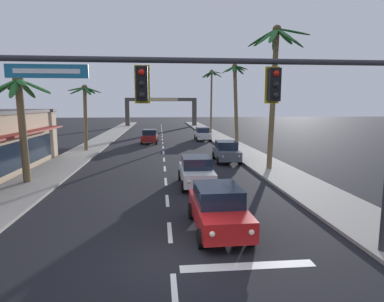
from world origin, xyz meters
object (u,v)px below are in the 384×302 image
(palm_left_third, at_px, (85,104))
(town_gateway_arch, at_px, (161,108))
(sedan_oncoming_far, at_px, (150,136))
(sedan_lead_at_stop_bar, at_px, (218,208))
(palm_left_second, at_px, (21,109))
(palm_right_second, at_px, (275,69))
(sedan_parked_nearest_kerb, at_px, (203,134))
(sedan_third_in_queue, at_px, (196,171))
(palm_right_farthest, at_px, (212,87))
(traffic_signal_mast, at_px, (275,102))
(palm_right_third, at_px, (236,91))
(sedan_parked_mid_kerb, at_px, (226,151))

(palm_left_third, distance_m, town_gateway_arch, 38.35)
(sedan_oncoming_far, relative_size, palm_left_third, 0.68)
(sedan_lead_at_stop_bar, relative_size, sedan_oncoming_far, 1.00)
(palm_left_second, height_order, palm_right_second, palm_right_second)
(sedan_oncoming_far, xyz_separation_m, sedan_parked_nearest_kerb, (6.80, 2.61, 0.00))
(palm_left_third, bearing_deg, town_gateway_arch, 78.53)
(sedan_third_in_queue, height_order, palm_left_third, palm_left_third)
(palm_right_farthest, bearing_deg, palm_left_second, -117.06)
(traffic_signal_mast, distance_m, sedan_oncoming_far, 31.43)
(palm_left_second, xyz_separation_m, town_gateway_arch, (8.27, 51.11, -0.43))
(traffic_signal_mast, bearing_deg, palm_right_third, 79.28)
(sedan_parked_mid_kerb, bearing_deg, town_gateway_arch, 96.53)
(sedan_lead_at_stop_bar, xyz_separation_m, town_gateway_arch, (-1.82, 59.33, 3.13))
(sedan_parked_nearest_kerb, relative_size, sedan_parked_mid_kerb, 0.99)
(sedan_parked_nearest_kerb, height_order, town_gateway_arch, town_gateway_arch)
(traffic_signal_mast, distance_m, town_gateway_arch, 61.94)
(sedan_third_in_queue, xyz_separation_m, sedan_oncoming_far, (-3.32, 21.38, 0.00))
(traffic_signal_mast, relative_size, palm_left_second, 1.76)
(sedan_third_in_queue, bearing_deg, palm_right_third, 70.47)
(palm_left_third, xyz_separation_m, palm_right_third, (15.83, 3.35, 1.47))
(sedan_oncoming_far, relative_size, sedan_parked_mid_kerb, 1.00)
(palm_right_farthest, bearing_deg, palm_right_third, -88.14)
(traffic_signal_mast, height_order, town_gateway_arch, traffic_signal_mast)
(sedan_oncoming_far, relative_size, palm_left_second, 0.71)
(sedan_parked_mid_kerb, height_order, palm_right_third, palm_right_third)
(sedan_parked_mid_kerb, distance_m, palm_right_second, 7.81)
(town_gateway_arch, bearing_deg, palm_right_third, -76.51)
(sedan_oncoming_far, height_order, palm_left_second, palm_left_second)
(palm_left_third, bearing_deg, palm_right_third, 11.96)
(sedan_lead_at_stop_bar, bearing_deg, sedan_oncoming_far, 96.80)
(sedan_third_in_queue, relative_size, palm_right_third, 0.49)
(palm_right_second, bearing_deg, palm_right_farthest, 89.76)
(traffic_signal_mast, height_order, sedan_lead_at_stop_bar, traffic_signal_mast)
(sedan_lead_at_stop_bar, distance_m, palm_right_second, 13.72)
(sedan_lead_at_stop_bar, xyz_separation_m, palm_left_second, (-10.09, 8.21, 3.56))
(sedan_parked_nearest_kerb, bearing_deg, sedan_parked_mid_kerb, -90.50)
(sedan_parked_nearest_kerb, bearing_deg, palm_left_third, -144.52)
(sedan_third_in_queue, relative_size, palm_left_third, 0.68)
(traffic_signal_mast, distance_m, sedan_parked_nearest_kerb, 33.77)
(town_gateway_arch, bearing_deg, palm_right_farthest, -68.64)
(traffic_signal_mast, distance_m, palm_right_farthest, 42.42)
(palm_right_third, xyz_separation_m, palm_right_farthest, (-0.47, 14.44, 1.17))
(palm_left_second, xyz_separation_m, palm_right_third, (16.48, 16.89, 1.80))
(sedan_lead_at_stop_bar, bearing_deg, sedan_parked_mid_kerb, 77.38)
(traffic_signal_mast, bearing_deg, palm_left_second, 136.29)
(palm_left_third, xyz_separation_m, palm_right_farthest, (15.36, 17.79, 2.64))
(sedan_lead_at_stop_bar, relative_size, sedan_third_in_queue, 1.01)
(sedan_parked_nearest_kerb, height_order, palm_left_second, palm_left_second)
(sedan_parked_mid_kerb, xyz_separation_m, palm_right_third, (3.10, 10.42, 5.36))
(sedan_oncoming_far, height_order, sedan_parked_mid_kerb, same)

